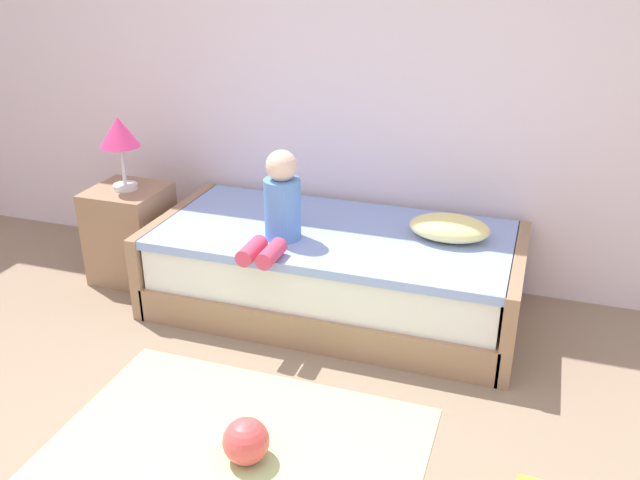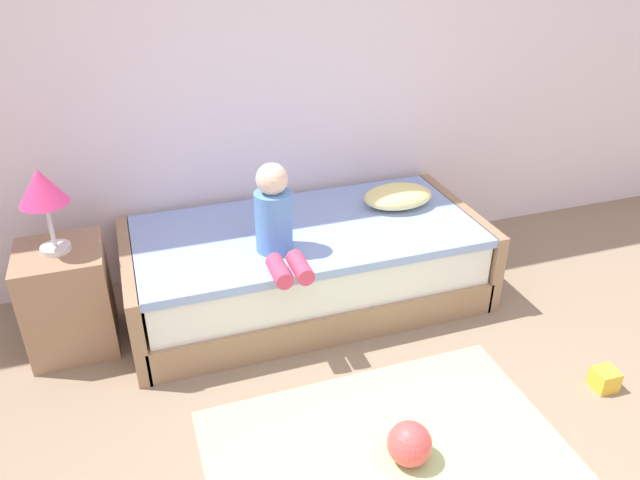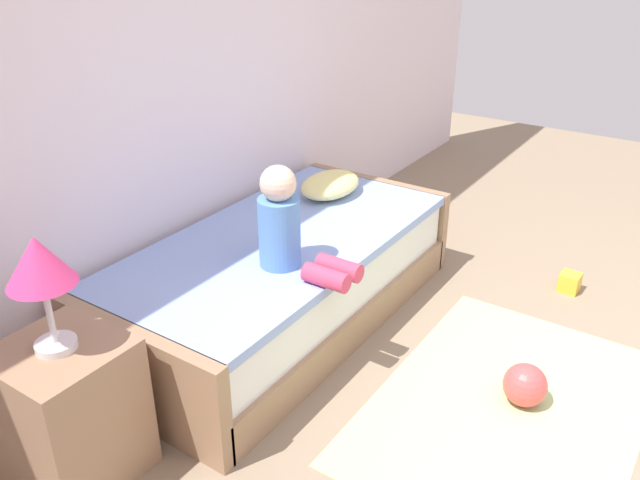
% 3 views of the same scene
% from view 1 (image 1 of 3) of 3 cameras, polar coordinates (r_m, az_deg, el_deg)
% --- Properties ---
extents(wall_rear, '(7.20, 0.10, 2.90)m').
position_cam_1_polar(wall_rear, '(4.16, 2.90, 16.19)').
color(wall_rear, white).
rests_on(wall_rear, ground).
extents(bed, '(2.11, 1.00, 0.50)m').
position_cam_1_polar(bed, '(3.95, 1.16, -2.61)').
color(bed, '#997556').
rests_on(bed, ground).
extents(nightstand, '(0.44, 0.44, 0.60)m').
position_cam_1_polar(nightstand, '(4.48, -15.56, 0.56)').
color(nightstand, '#997556').
rests_on(nightstand, ground).
extents(table_lamp, '(0.24, 0.24, 0.45)m').
position_cam_1_polar(table_lamp, '(4.27, -16.51, 8.40)').
color(table_lamp, silver).
rests_on(table_lamp, nightstand).
extents(child_figure, '(0.20, 0.51, 0.50)m').
position_cam_1_polar(child_figure, '(3.64, -3.46, 2.85)').
color(child_figure, '#598CD1').
rests_on(child_figure, bed).
extents(pillow, '(0.44, 0.30, 0.13)m').
position_cam_1_polar(pillow, '(3.79, 10.82, 1.01)').
color(pillow, '#F2E58C').
rests_on(pillow, bed).
extents(toy_ball, '(0.20, 0.20, 0.20)m').
position_cam_1_polar(toy_ball, '(2.97, -6.24, -16.43)').
color(toy_ball, '#E54C4C').
rests_on(toy_ball, ground).
extents(area_rug, '(1.60, 1.10, 0.01)m').
position_cam_1_polar(area_rug, '(3.09, -7.06, -16.99)').
color(area_rug, '#B2D189').
rests_on(area_rug, ground).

